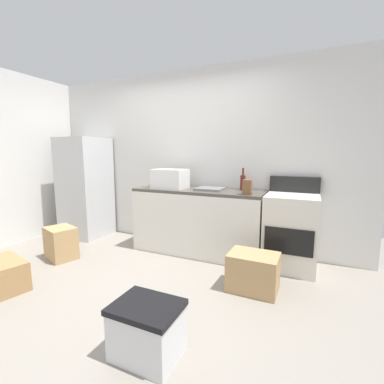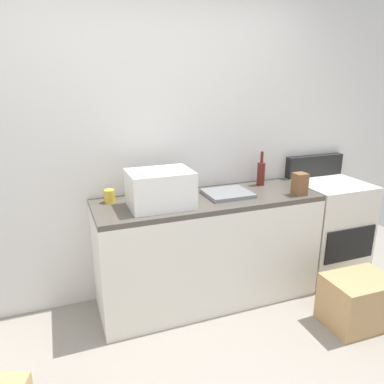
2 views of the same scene
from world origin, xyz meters
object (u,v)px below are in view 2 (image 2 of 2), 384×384
at_px(wine_bottle, 261,173).
at_px(cardboard_box_small, 358,301).
at_px(coffee_mug, 109,196).
at_px(knife_block, 300,184).
at_px(microwave, 160,189).
at_px(stove_oven, 326,227).

relative_size(wine_bottle, cardboard_box_small, 0.61).
height_order(wine_bottle, coffee_mug, wine_bottle).
bearing_deg(knife_block, microwave, 173.39).
height_order(stove_oven, cardboard_box_small, stove_oven).
bearing_deg(coffee_mug, microwave, -33.42).
xyz_separation_m(microwave, knife_block, (1.13, -0.13, -0.05)).
relative_size(microwave, wine_bottle, 1.53).
bearing_deg(stove_oven, microwave, -177.63).
height_order(microwave, knife_block, microwave).
bearing_deg(cardboard_box_small, microwave, 153.21).
relative_size(stove_oven, microwave, 2.39).
bearing_deg(stove_oven, cardboard_box_small, -111.64).
bearing_deg(coffee_mug, cardboard_box_small, -28.20).
xyz_separation_m(coffee_mug, knife_block, (1.47, -0.35, 0.04)).
relative_size(microwave, coffee_mug, 4.60).
bearing_deg(wine_bottle, stove_oven, -14.25).
bearing_deg(wine_bottle, coffee_mug, -179.64).
height_order(stove_oven, microwave, microwave).
distance_m(microwave, wine_bottle, 1.01).
bearing_deg(cardboard_box_small, coffee_mug, 151.80).
height_order(coffee_mug, cardboard_box_small, coffee_mug).
bearing_deg(stove_oven, wine_bottle, 165.75).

